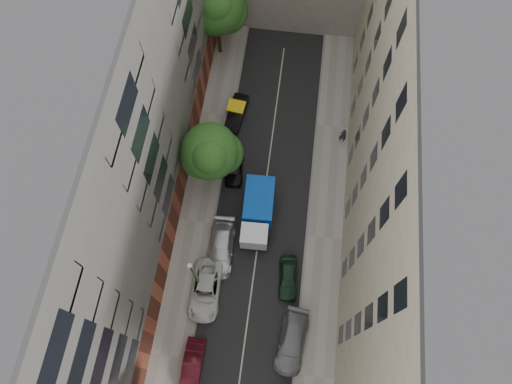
% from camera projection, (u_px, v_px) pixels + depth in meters
% --- Properties ---
extents(ground, '(120.00, 120.00, 0.00)m').
position_uv_depth(ground, '(260.00, 230.00, 38.92)').
color(ground, '#4C4C49').
rests_on(ground, ground).
extents(road_surface, '(8.00, 44.00, 0.02)m').
position_uv_depth(road_surface, '(260.00, 230.00, 38.91)').
color(road_surface, black).
rests_on(road_surface, ground).
extents(sidewalk_left, '(3.00, 44.00, 0.15)m').
position_uv_depth(sidewalk_left, '(196.00, 222.00, 39.13)').
color(sidewalk_left, gray).
rests_on(sidewalk_left, ground).
extents(sidewalk_right, '(3.00, 44.00, 0.15)m').
position_uv_depth(sidewalk_right, '(324.00, 238.00, 38.56)').
color(sidewalk_right, gray).
rests_on(sidewalk_right, ground).
extents(building_left, '(8.00, 44.00, 20.00)m').
position_uv_depth(building_left, '(97.00, 161.00, 30.31)').
color(building_left, '#504D4B').
rests_on(building_left, ground).
extents(building_right, '(8.00, 44.00, 20.00)m').
position_uv_depth(building_right, '(431.00, 201.00, 29.18)').
color(building_right, beige).
rests_on(building_right, ground).
extents(tarp_truck, '(2.52, 5.94, 2.72)m').
position_uv_depth(tarp_truck, '(258.00, 212.00, 37.96)').
color(tarp_truck, black).
rests_on(tarp_truck, ground).
extents(car_left_1, '(1.41, 3.99, 1.31)m').
position_uv_depth(car_left_1, '(193.00, 365.00, 33.99)').
color(car_left_1, '#4B0F19').
rests_on(car_left_1, ground).
extents(car_left_2, '(2.46, 5.16, 1.42)m').
position_uv_depth(car_left_2, '(206.00, 290.00, 36.16)').
color(car_left_2, silver).
rests_on(car_left_2, ground).
extents(car_left_3, '(2.24, 5.17, 1.48)m').
position_uv_depth(car_left_3, '(221.00, 248.00, 37.52)').
color(car_left_3, silver).
rests_on(car_left_3, ground).
extents(car_left_4, '(1.93, 4.09, 1.35)m').
position_uv_depth(car_left_4, '(234.00, 166.00, 40.58)').
color(car_left_4, black).
rests_on(car_left_4, ground).
extents(car_left_5, '(1.91, 4.23, 1.35)m').
position_uv_depth(car_left_5, '(237.00, 113.00, 42.83)').
color(car_left_5, black).
rests_on(car_left_5, ground).
extents(car_right_1, '(2.56, 5.20, 1.45)m').
position_uv_depth(car_right_1, '(292.00, 342.00, 34.59)').
color(car_right_1, slate).
rests_on(car_right_1, ground).
extents(car_right_2, '(1.79, 3.83, 1.27)m').
position_uv_depth(car_right_2, '(288.00, 278.00, 36.63)').
color(car_right_2, black).
rests_on(car_right_2, ground).
extents(tree_mid, '(5.01, 4.69, 7.20)m').
position_uv_depth(tree_mid, '(211.00, 154.00, 36.40)').
color(tree_mid, '#382619').
rests_on(tree_mid, sidewalk_left).
extents(tree_far, '(5.47, 5.22, 8.74)m').
position_uv_depth(tree_far, '(217.00, 8.00, 41.03)').
color(tree_far, '#382619').
rests_on(tree_far, sidewalk_left).
extents(lamp_post, '(0.36, 0.36, 6.54)m').
position_uv_depth(lamp_post, '(194.00, 274.00, 33.18)').
color(lamp_post, '#185522').
rests_on(lamp_post, sidewalk_left).
extents(pedestrian, '(0.70, 0.50, 1.83)m').
position_uv_depth(pedestrian, '(343.00, 135.00, 41.40)').
color(pedestrian, black).
rests_on(pedestrian, sidewalk_right).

